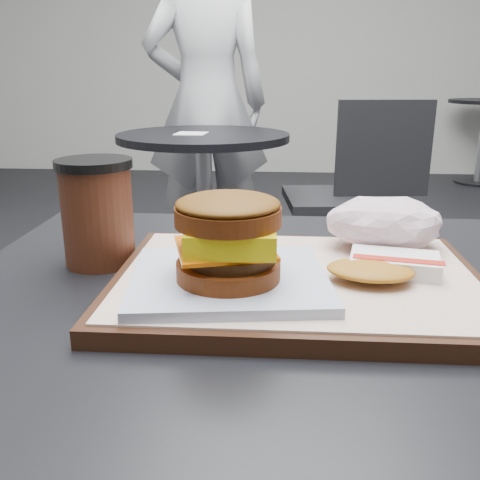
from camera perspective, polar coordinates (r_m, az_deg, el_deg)
name	(u,v)px	position (r m, az deg, el deg)	size (l,w,h in m)	color
customer_table	(311,437)	(0.67, 7.60, -20.09)	(0.80, 0.60, 0.77)	#A5A5AA
serving_tray	(297,282)	(0.56, 6.15, -4.50)	(0.38, 0.28, 0.02)	black
breakfast_sandwich	(229,248)	(0.51, -1.19, -0.88)	(0.21, 0.19, 0.09)	silver
hash_brown	(384,266)	(0.56, 15.09, -2.73)	(0.13, 0.10, 0.02)	white
crumpled_wrapper	(384,223)	(0.65, 15.15, 1.75)	(0.14, 0.11, 0.06)	white
coffee_cup	(97,211)	(0.65, -14.97, 3.00)	(0.09, 0.09, 0.13)	#431C10
neighbor_table	(204,182)	(2.24, -3.85, 6.21)	(0.70, 0.70, 0.75)	black
napkin	(191,134)	(2.19, -5.24, 11.24)	(0.12, 0.12, 0.00)	white
neighbor_chair	(352,188)	(2.36, 11.83, 5.43)	(0.62, 0.46, 0.88)	#A09FA4
patron	(207,103)	(2.73, -3.57, 14.40)	(0.61, 0.40, 1.68)	silver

